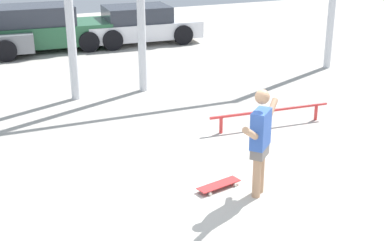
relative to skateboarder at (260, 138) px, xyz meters
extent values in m
plane|color=#B2ADA3|center=(-0.77, 0.03, -0.95)|extent=(36.00, 36.00, 0.00)
cylinder|color=tan|center=(-0.07, -0.06, -0.55)|extent=(0.13, 0.13, 0.80)
cylinder|color=tan|center=(0.07, 0.06, -0.55)|extent=(0.13, 0.13, 0.80)
cube|color=slate|center=(0.00, 0.00, -0.21)|extent=(0.40, 0.39, 0.18)
cube|color=#3359B2|center=(0.00, 0.00, 0.15)|extent=(0.45, 0.44, 0.58)
sphere|color=tan|center=(0.00, 0.00, 0.65)|extent=(0.22, 0.22, 0.22)
cylinder|color=tan|center=(-0.36, -0.33, 0.25)|extent=(0.44, 0.41, 0.35)
cylinder|color=tan|center=(0.36, 0.33, 0.25)|extent=(0.44, 0.41, 0.35)
cube|color=red|center=(-0.47, 0.41, -0.88)|extent=(0.78, 0.37, 0.01)
cylinder|color=silver|center=(-0.25, 0.57, -0.92)|extent=(0.06, 0.04, 0.05)
cylinder|color=silver|center=(-0.20, 0.36, -0.92)|extent=(0.06, 0.04, 0.05)
cylinder|color=silver|center=(-0.75, 0.45, -0.92)|extent=(0.06, 0.04, 0.05)
cylinder|color=silver|center=(-0.70, 0.24, -0.92)|extent=(0.06, 0.04, 0.05)
cylinder|color=red|center=(1.69, 2.45, -0.61)|extent=(2.67, 0.22, 0.06)
cylinder|color=red|center=(0.60, 2.51, -0.78)|extent=(0.07, 0.07, 0.34)
cylinder|color=red|center=(2.79, 2.38, -0.78)|extent=(0.07, 0.07, 0.34)
cylinder|color=black|center=(-2.65, 11.94, -0.62)|extent=(0.67, 0.27, 0.66)
cylinder|color=black|center=(-2.78, 10.23, -0.62)|extent=(0.67, 0.27, 0.66)
cube|color=#28603D|center=(-1.47, 11.39, -0.43)|extent=(4.36, 1.98, 0.67)
cube|color=#2D333D|center=(-1.64, 11.40, 0.20)|extent=(2.44, 1.72, 0.59)
cylinder|color=black|center=(-0.10, 12.14, -0.62)|extent=(0.67, 0.26, 0.66)
cylinder|color=black|center=(-0.21, 10.47, -0.62)|extent=(0.67, 0.26, 0.66)
cylinder|color=black|center=(-2.74, 12.31, -0.62)|extent=(0.67, 0.26, 0.66)
cylinder|color=black|center=(-2.84, 10.64, -0.62)|extent=(0.67, 0.26, 0.66)
cube|color=white|center=(1.81, 11.17, -0.49)|extent=(4.00, 1.90, 0.55)
cube|color=#2D333D|center=(1.65, 11.18, 0.05)|extent=(2.23, 1.67, 0.52)
cylinder|color=black|center=(3.07, 11.94, -0.61)|extent=(0.68, 0.25, 0.67)
cylinder|color=black|center=(2.98, 10.28, -0.61)|extent=(0.68, 0.25, 0.67)
cylinder|color=black|center=(0.63, 12.06, -0.61)|extent=(0.68, 0.25, 0.67)
cylinder|color=black|center=(0.55, 10.40, -0.61)|extent=(0.68, 0.25, 0.67)
camera|label=1|loc=(-3.87, -6.38, 3.07)|focal=50.00mm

